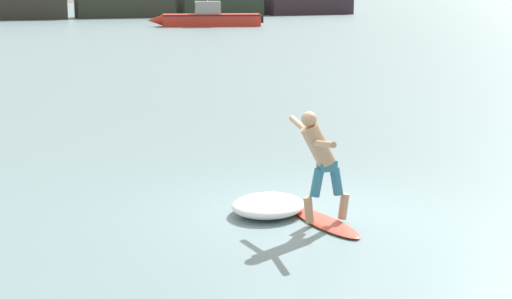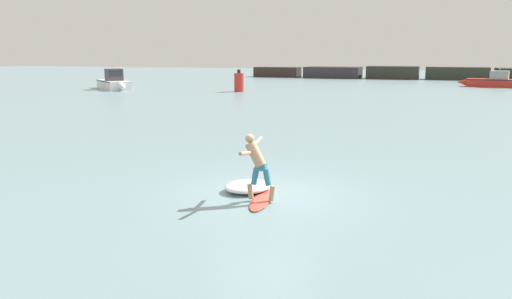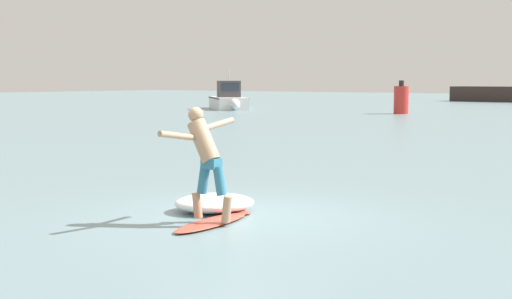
% 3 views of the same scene
% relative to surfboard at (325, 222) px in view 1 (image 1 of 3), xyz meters
% --- Properties ---
extents(ground_plane, '(200.00, 200.00, 0.00)m').
position_rel_surfboard_xyz_m(ground_plane, '(-0.06, 0.69, -0.03)').
color(ground_plane, gray).
extents(rock_jetty_breakwater, '(50.17, 5.02, 1.77)m').
position_rel_surfboard_xyz_m(rock_jetty_breakwater, '(4.65, 62.69, 0.79)').
color(rock_jetty_breakwater, '#342A26').
rests_on(rock_jetty_breakwater, ground).
extents(surfboard, '(0.67, 1.95, 0.20)m').
position_rel_surfboard_xyz_m(surfboard, '(0.00, 0.00, 0.00)').
color(surfboard, '#D74F3D').
rests_on(surfboard, ground).
extents(surfer, '(0.80, 1.63, 1.69)m').
position_rel_surfboard_xyz_m(surfer, '(-0.12, -0.03, 1.03)').
color(surfer, tan).
rests_on(surfer, surfboard).
extents(fishing_boat_near_jetty, '(8.23, 3.48, 2.67)m').
position_rel_surfboard_xyz_m(fishing_boat_near_jetty, '(12.18, 48.25, 0.56)').
color(fishing_boat_near_jetty, red).
rests_on(fishing_boat_near_jetty, ground).
extents(wave_foam_at_tail, '(1.71, 1.73, 0.29)m').
position_rel_surfboard_xyz_m(wave_foam_at_tail, '(-0.63, 0.79, 0.11)').
color(wave_foam_at_tail, white).
rests_on(wave_foam_at_tail, ground).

